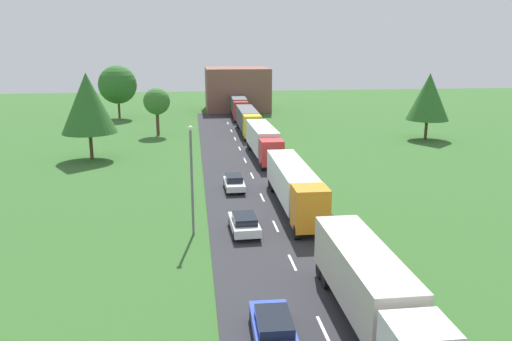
{
  "coord_description": "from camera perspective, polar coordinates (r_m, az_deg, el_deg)",
  "views": [
    {
      "loc": [
        -5.95,
        -4.82,
        13.51
      ],
      "look_at": [
        -0.62,
        37.88,
        2.67
      ],
      "focal_mm": 35.95,
      "sensor_mm": 36.0,
      "label": 1
    }
  ],
  "objects": [
    {
      "name": "truck_third",
      "position": [
        60.9,
        0.82,
        3.38
      ],
      "size": [
        2.66,
        13.65,
        3.63
      ],
      "color": "red",
      "rests_on": "road"
    },
    {
      "name": "tree_birch",
      "position": [
        76.87,
        -10.99,
        7.53
      ],
      "size": [
        3.88,
        3.88,
        7.0
      ],
      "color": "#513823",
      "rests_on": "ground"
    },
    {
      "name": "car_second",
      "position": [
        24.57,
        1.95,
        -17.03
      ],
      "size": [
        1.96,
        4.47,
        1.38
      ],
      "color": "blue",
      "rests_on": "road"
    },
    {
      "name": "tree_pine",
      "position": [
        95.98,
        -15.15,
        9.2
      ],
      "size": [
        6.79,
        6.79,
        9.45
      ],
      "color": "#513823",
      "rests_on": "ground"
    },
    {
      "name": "road",
      "position": [
        32.82,
        4.03,
        -10.15
      ],
      "size": [
        10.0,
        140.0,
        0.06
      ],
      "primitive_type": "cube",
      "color": "#2B2B30",
      "rests_on": "ground"
    },
    {
      "name": "truck_fifth",
      "position": [
        94.37,
        -1.96,
        7.25
      ],
      "size": [
        2.86,
        14.47,
        3.69
      ],
      "color": "red",
      "rests_on": "road"
    },
    {
      "name": "car_third",
      "position": [
        37.12,
        -1.32,
        -5.88
      ],
      "size": [
        2.04,
        4.29,
        1.4
      ],
      "color": "white",
      "rests_on": "road"
    },
    {
      "name": "lamppost_second",
      "position": [
        36.16,
        -7.17,
        -0.51
      ],
      "size": [
        0.36,
        0.36,
        7.93
      ],
      "color": "slate",
      "rests_on": "ground"
    },
    {
      "name": "car_fourth",
      "position": [
        47.74,
        -2.45,
        -1.33
      ],
      "size": [
        1.8,
        4.04,
        1.39
      ],
      "color": "white",
      "rests_on": "road"
    },
    {
      "name": "truck_lead",
      "position": [
        25.73,
        12.59,
        -12.56
      ],
      "size": [
        2.5,
        12.6,
        3.54
      ],
      "color": "white",
      "rests_on": "road"
    },
    {
      "name": "truck_second",
      "position": [
        42.24,
        4.25,
        -1.56
      ],
      "size": [
        2.64,
        14.7,
        3.57
      ],
      "color": "orange",
      "rests_on": "road"
    },
    {
      "name": "truck_fourth",
      "position": [
        77.29,
        -0.9,
        5.68
      ],
      "size": [
        2.59,
        14.14,
        3.56
      ],
      "color": "yellow",
      "rests_on": "road"
    },
    {
      "name": "lane_marking_centre",
      "position": [
        29.65,
        5.38,
        -12.89
      ],
      "size": [
        0.16,
        122.5,
        0.01
      ],
      "color": "white",
      "rests_on": "road"
    },
    {
      "name": "distant_building",
      "position": [
        104.76,
        -2.14,
        9.05
      ],
      "size": [
        12.44,
        12.13,
        8.45
      ],
      "primitive_type": "cube",
      "color": "brown",
      "rests_on": "ground"
    },
    {
      "name": "tree_elm",
      "position": [
        76.12,
        18.66,
        7.77
      ],
      "size": [
        5.9,
        5.9,
        9.29
      ],
      "color": "#513823",
      "rests_on": "ground"
    },
    {
      "name": "tree_maple",
      "position": [
        62.51,
        -18.22,
        7.14
      ],
      "size": [
        6.32,
        6.32,
        10.13
      ],
      "color": "#513823",
      "rests_on": "ground"
    }
  ]
}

